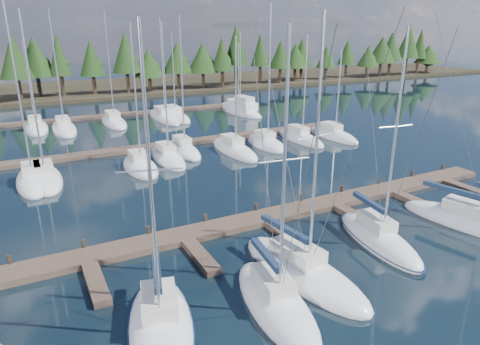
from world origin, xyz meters
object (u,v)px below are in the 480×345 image
front_sailboat_4 (378,238)px  front_sailboat_5 (475,224)px  front_sailboat_2 (276,302)px  main_dock (268,221)px  front_sailboat_1 (161,325)px  front_sailboat_3 (302,271)px  motor_yacht_right (243,111)px

front_sailboat_4 → front_sailboat_5: size_ratio=0.93×
front_sailboat_2 → main_dock: bearing=61.4°
front_sailboat_2 → front_sailboat_4: 9.71m
front_sailboat_1 → front_sailboat_3: front_sailboat_3 is taller
front_sailboat_4 → front_sailboat_5: (7.42, -1.45, -0.00)m
main_dock → motor_yacht_right: (16.71, 35.33, 0.30)m
front_sailboat_2 → front_sailboat_5: front_sailboat_5 is taller
front_sailboat_3 → front_sailboat_4: (6.52, 0.88, 0.01)m
main_dock → front_sailboat_4: front_sailboat_4 is taller
front_sailboat_4 → motor_yacht_right: (11.86, 40.95, 0.21)m
main_dock → front_sailboat_3: front_sailboat_3 is taller
main_dock → front_sailboat_2: bearing=-118.6°
main_dock → front_sailboat_5: (12.28, -7.07, 0.09)m
front_sailboat_1 → front_sailboat_4: front_sailboat_1 is taller
front_sailboat_5 → motor_yacht_right: front_sailboat_5 is taller
front_sailboat_1 → front_sailboat_3: (8.32, 0.74, -0.00)m
front_sailboat_2 → front_sailboat_3: (2.82, 1.75, -0.01)m
front_sailboat_4 → front_sailboat_5: bearing=-11.1°
front_sailboat_2 → front_sailboat_3: 3.32m
front_sailboat_2 → front_sailboat_5: (16.77, 1.18, -0.01)m
main_dock → front_sailboat_4: (4.85, -5.61, 0.09)m
front_sailboat_2 → front_sailboat_1: bearing=169.6°
front_sailboat_4 → front_sailboat_1: bearing=-173.8°
front_sailboat_5 → motor_yacht_right: (4.43, 42.40, 0.21)m
front_sailboat_1 → front_sailboat_5: size_ratio=0.95×
front_sailboat_1 → motor_yacht_right: front_sailboat_1 is taller
front_sailboat_2 → front_sailboat_5: 16.81m
front_sailboat_1 → motor_yacht_right: bearing=57.9°
front_sailboat_1 → front_sailboat_3: size_ratio=0.97×
motor_yacht_right → front_sailboat_4: bearing=-106.2°
motor_yacht_right → front_sailboat_2: bearing=-115.9°
main_dock → front_sailboat_5: bearing=-29.9°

